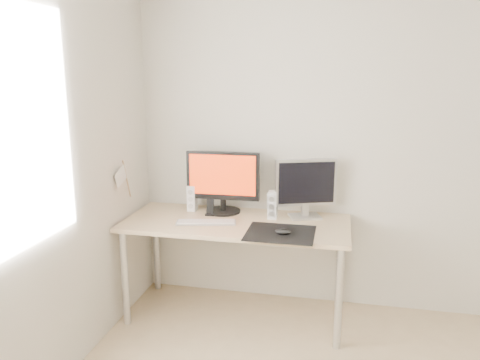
{
  "coord_description": "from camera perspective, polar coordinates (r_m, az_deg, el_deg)",
  "views": [
    {
      "loc": [
        -0.23,
        -1.73,
        1.76
      ],
      "look_at": [
        -0.92,
        1.48,
        1.01
      ],
      "focal_mm": 35.0,
      "sensor_mm": 36.0,
      "label": 1
    }
  ],
  "objects": [
    {
      "name": "mousepad",
      "position": [
        3.11,
        4.94,
        -6.47
      ],
      "size": [
        0.45,
        0.4,
        0.0
      ],
      "primitive_type": "cube",
      "color": "black",
      "rests_on": "desk"
    },
    {
      "name": "speaker_left",
      "position": [
        3.6,
        -5.86,
        -2.19
      ],
      "size": [
        0.06,
        0.08,
        0.2
      ],
      "color": "white",
      "rests_on": "desk"
    },
    {
      "name": "keyboard",
      "position": [
        3.31,
        -4.14,
        -5.15
      ],
      "size": [
        0.44,
        0.21,
        0.02
      ],
      "color": "#ADADB0",
      "rests_on": "desk"
    },
    {
      "name": "main_monitor",
      "position": [
        3.49,
        -2.1,
        0.02
      ],
      "size": [
        0.55,
        0.27,
        0.47
      ],
      "color": "black",
      "rests_on": "desk"
    },
    {
      "name": "speaker_right",
      "position": [
        3.39,
        3.99,
        -3.06
      ],
      "size": [
        0.06,
        0.08,
        0.2
      ],
      "color": "silver",
      "rests_on": "desk"
    },
    {
      "name": "mouse",
      "position": [
        3.08,
        5.24,
        -6.31
      ],
      "size": [
        0.11,
        0.06,
        0.04
      ],
      "primitive_type": "ellipsoid",
      "color": "black",
      "rests_on": "mousepad"
    },
    {
      "name": "desk",
      "position": [
        3.38,
        -0.47,
        -6.29
      ],
      "size": [
        1.6,
        0.7,
        0.73
      ],
      "color": "#D1B587",
      "rests_on": "ground"
    },
    {
      "name": "pennant",
      "position": [
        3.4,
        -14.12,
        0.38
      ],
      "size": [
        0.01,
        0.23,
        0.29
      ],
      "color": "#A57F54",
      "rests_on": "wall_left"
    },
    {
      "name": "phone_dock",
      "position": [
        3.48,
        -3.63,
        -3.72
      ],
      "size": [
        0.07,
        0.06,
        0.12
      ],
      "color": "black",
      "rests_on": "desk"
    },
    {
      "name": "second_monitor",
      "position": [
        3.4,
        8.02,
        -0.67
      ],
      "size": [
        0.44,
        0.23,
        0.43
      ],
      "color": "silver",
      "rests_on": "desk"
    },
    {
      "name": "wall_back",
      "position": [
        3.53,
        15.83,
        4.06
      ],
      "size": [
        3.5,
        0.0,
        3.5
      ],
      "primitive_type": "plane",
      "rotation": [
        1.57,
        0.0,
        0.0
      ],
      "color": "beige",
      "rests_on": "ground"
    }
  ]
}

